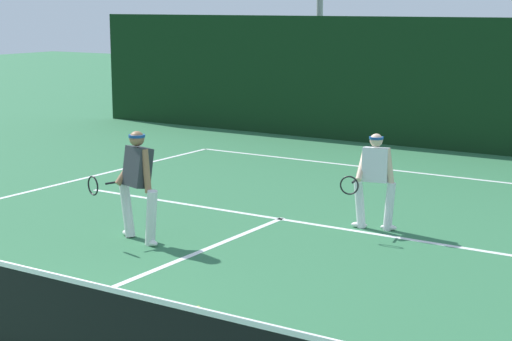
% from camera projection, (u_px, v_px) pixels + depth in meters
% --- Properties ---
extents(court_line_baseline_far, '(10.15, 0.10, 0.01)m').
position_uv_depth(court_line_baseline_far, '(399.00, 171.00, 18.02)').
color(court_line_baseline_far, white).
rests_on(court_line_baseline_far, ground_plane).
extents(court_line_service, '(8.28, 0.10, 0.01)m').
position_uv_depth(court_line_service, '(280.00, 219.00, 13.98)').
color(court_line_service, white).
rests_on(court_line_service, ground_plane).
extents(court_line_centre, '(0.10, 6.40, 0.01)m').
position_uv_depth(court_line_centre, '(161.00, 268.00, 11.41)').
color(court_line_centre, white).
rests_on(court_line_centre, ground_plane).
extents(player_near, '(1.06, 0.85, 1.67)m').
position_uv_depth(player_near, '(137.00, 181.00, 12.53)').
color(player_near, silver).
rests_on(player_near, ground_plane).
extents(player_far, '(0.74, 0.89, 1.52)m').
position_uv_depth(player_far, '(375.00, 178.00, 13.21)').
color(player_far, silver).
rests_on(player_far, ground_plane).
extents(tennis_ball, '(0.07, 0.07, 0.07)m').
position_uv_depth(tennis_ball, '(198.00, 309.00, 9.79)').
color(tennis_ball, '#D1E033').
rests_on(tennis_ball, ground_plane).
extents(back_fence_windscreen, '(21.58, 0.12, 3.18)m').
position_uv_depth(back_fence_windscreen, '(452.00, 85.00, 20.23)').
color(back_fence_windscreen, black).
rests_on(back_fence_windscreen, ground_plane).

